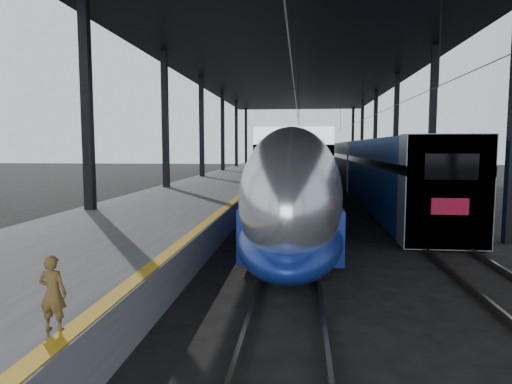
# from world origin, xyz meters

# --- Properties ---
(ground) EXTENTS (160.00, 160.00, 0.00)m
(ground) POSITION_xyz_m (0.00, 0.00, 0.00)
(ground) COLOR black
(ground) RESTS_ON ground
(platform) EXTENTS (6.00, 80.00, 1.00)m
(platform) POSITION_xyz_m (-3.50, 20.00, 0.50)
(platform) COLOR #4C4C4F
(platform) RESTS_ON ground
(yellow_strip) EXTENTS (0.30, 80.00, 0.01)m
(yellow_strip) POSITION_xyz_m (-0.70, 20.00, 1.00)
(yellow_strip) COLOR gold
(yellow_strip) RESTS_ON platform
(rails) EXTENTS (6.52, 80.00, 0.16)m
(rails) POSITION_xyz_m (4.50, 20.00, 0.08)
(rails) COLOR slate
(rails) RESTS_ON ground
(canopy) EXTENTS (18.00, 75.00, 9.47)m
(canopy) POSITION_xyz_m (1.90, 20.00, 9.12)
(canopy) COLOR black
(canopy) RESTS_ON ground
(tgv_train) EXTENTS (2.85, 65.20, 4.09)m
(tgv_train) POSITION_xyz_m (2.00, 28.50, 1.91)
(tgv_train) COLOR silver
(tgv_train) RESTS_ON ground
(second_train) EXTENTS (2.77, 56.05, 3.82)m
(second_train) POSITION_xyz_m (7.00, 30.54, 1.93)
(second_train) COLOR #163D93
(second_train) RESTS_ON ground
(child) EXTENTS (0.37, 0.25, 1.01)m
(child) POSITION_xyz_m (-0.93, -6.24, 1.50)
(child) COLOR #503A1A
(child) RESTS_ON platform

